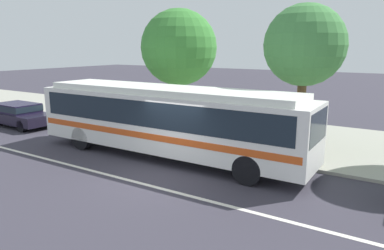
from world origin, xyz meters
The scene contains 11 objects.
ground_plane centered at (0.00, 0.00, 0.00)m, with size 120.00×120.00×0.00m, color #37343F.
sidewalk_slab centered at (0.00, 7.37, 0.06)m, with size 60.00×8.00×0.12m, color #9D9C8E.
lane_stripe_center centered at (0.00, -0.80, 0.00)m, with size 56.00×0.16×0.01m, color silver.
transit_bus centered at (-1.21, 2.02, 1.66)m, with size 11.84×2.54×2.86m.
sedan_behind_bus centered at (-11.80, 2.31, 0.72)m, with size 4.40×1.92×1.29m.
pedestrian_waiting_near_sign centered at (0.57, 5.12, 1.16)m, with size 0.42×0.42×1.77m.
pedestrian_walking_along_curb centered at (-4.95, 4.34, 1.08)m, with size 0.48×0.48×1.65m.
pedestrian_standing_by_tree centered at (-3.37, 4.41, 1.07)m, with size 0.39×0.39×1.63m.
bus_stop_sign centered at (3.06, 3.71, 1.60)m, with size 0.14×0.44×2.30m.
street_tree_near_stop centered at (-3.87, 6.83, 4.36)m, with size 4.05×4.05×6.28m.
street_tree_mid_block centered at (3.03, 5.89, 4.44)m, with size 3.36×3.36×6.03m.
Camera 1 is at (7.20, -9.30, 4.39)m, focal length 33.59 mm.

